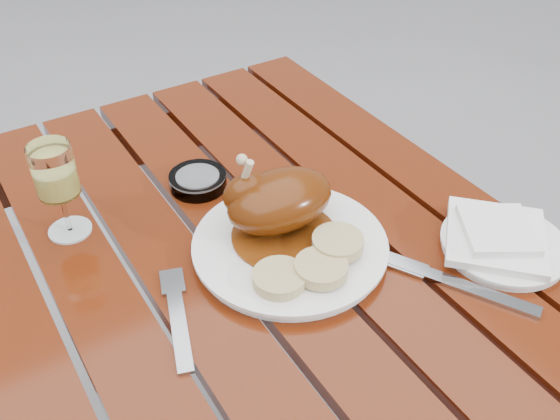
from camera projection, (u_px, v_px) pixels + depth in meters
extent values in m
cylinder|color=white|center=(290.00, 247.00, 0.92)|extent=(0.38, 0.38, 0.02)
cylinder|color=#5D280A|center=(285.00, 235.00, 0.93)|extent=(0.16, 0.16, 0.00)
ellipsoid|color=#5A2306|center=(280.00, 200.00, 0.92)|extent=(0.17, 0.11, 0.08)
ellipsoid|color=#5A2306|center=(248.00, 194.00, 0.91)|extent=(0.08, 0.05, 0.07)
cylinder|color=#C6B28C|center=(243.00, 183.00, 0.90)|extent=(0.02, 0.04, 0.09)
cylinder|color=#C9B97A|center=(279.00, 278.00, 0.85)|extent=(0.07, 0.07, 0.02)
cylinder|color=#C9B97A|center=(321.00, 268.00, 0.86)|extent=(0.07, 0.07, 0.02)
cylinder|color=#C9B97A|center=(338.00, 242.00, 0.89)|extent=(0.07, 0.07, 0.02)
cylinder|color=#FAF472|center=(60.00, 191.00, 0.92)|extent=(0.07, 0.07, 0.16)
cylinder|color=white|center=(504.00, 245.00, 0.93)|extent=(0.19, 0.19, 0.02)
cube|color=white|center=(496.00, 237.00, 0.92)|extent=(0.21, 0.21, 0.01)
cylinder|color=#B2B7BC|center=(198.00, 181.00, 1.05)|extent=(0.12, 0.12, 0.02)
cube|color=gray|center=(178.00, 322.00, 0.82)|extent=(0.07, 0.17, 0.01)
cube|color=gray|center=(460.00, 285.00, 0.87)|extent=(0.12, 0.20, 0.01)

